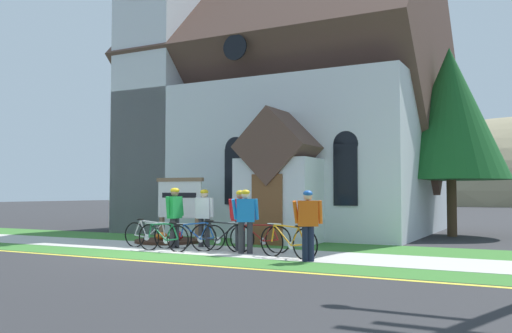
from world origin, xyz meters
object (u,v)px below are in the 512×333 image
Objects in this scene: bicycle_green at (163,237)px; bicycle_white at (197,236)px; roadside_conifer at (450,114)px; cyclist_in_green_jersey at (175,213)px; bicycle_red at (149,234)px; cyclist_in_yellow_jersey at (245,216)px; cyclist_in_blue_jersey at (240,216)px; bicycle_orange at (221,237)px; bicycle_blue at (260,238)px; cyclist_in_red_jersey at (204,213)px; cyclist_in_white_jersey at (308,220)px; church_sign at (180,200)px; bicycle_yellow at (288,242)px.

bicycle_green is 0.97m from bicycle_white.
cyclist_in_green_jersey is at bearing -128.31° from roadside_conifer.
bicycle_red is 1.04× the size of bicycle_white.
bicycle_green is 1.05× the size of cyclist_in_yellow_jersey.
cyclist_in_blue_jersey reaches higher than bicycle_green.
cyclist_in_green_jersey is (-1.63, 0.21, 0.60)m from bicycle_orange.
roadside_conifer is at bearing 64.42° from bicycle_blue.
cyclist_in_red_jersey reaches higher than cyclist_in_blue_jersey.
cyclist_in_white_jersey is 9.78m from roadside_conifer.
bicycle_red is (0.48, -2.12, -0.93)m from church_sign.
roadside_conifer is (4.63, 8.15, 3.99)m from bicycle_orange.
bicycle_green is 0.99m from cyclist_in_green_jersey.
church_sign reaches higher than cyclist_in_white_jersey.
bicycle_red is 1.05× the size of cyclist_in_green_jersey.
bicycle_red is at bearing 148.66° from bicycle_green.
bicycle_yellow is 1.48m from cyclist_in_yellow_jersey.
bicycle_blue is at bearing 24.35° from bicycle_orange.
cyclist_in_green_jersey is at bearing 103.75° from bicycle_green.
cyclist_in_white_jersey is at bearing -101.67° from roadside_conifer.
bicycle_blue is 9.45m from roadside_conifer.
cyclist_in_red_jersey is (-1.84, 0.93, 0.01)m from cyclist_in_yellow_jersey.
cyclist_in_blue_jersey is (1.80, 0.96, 0.57)m from bicycle_green.
cyclist_in_yellow_jersey reaches higher than bicycle_green.
bicycle_orange reaches higher than bicycle_green.
cyclist_in_blue_jersey is 0.98× the size of cyclist_in_red_jersey.
cyclist_in_green_jersey is (-0.73, -0.06, 0.63)m from bicycle_white.
church_sign is 1.25× the size of cyclist_in_blue_jersey.
bicycle_green is 2.35m from cyclist_in_yellow_jersey.
bicycle_green is 2.12m from cyclist_in_blue_jersey.
cyclist_in_blue_jersey is at bearing -28.25° from church_sign.
bicycle_yellow is 2.04m from cyclist_in_blue_jersey.
bicycle_orange is at bearing -7.40° from cyclist_in_green_jersey.
bicycle_red is at bearing -172.76° from bicycle_blue.
roadside_conifer reaches higher than bicycle_blue.
bicycle_white is at bearing 166.97° from bicycle_yellow.
bicycle_orange is 1.55m from bicycle_green.
cyclist_in_red_jersey reaches higher than bicycle_white.
bicycle_blue is at bearing 4.85° from bicycle_white.
bicycle_yellow is 1.08× the size of cyclist_in_white_jersey.
cyclist_in_green_jersey reaches higher than bicycle_orange.
bicycle_green is at bearing -123.83° from bicycle_white.
church_sign is at bearing 117.34° from bicycle_green.
roadside_conifer is at bearing 51.69° from cyclist_in_green_jersey.
church_sign reaches higher than cyclist_in_yellow_jersey.
cyclist_in_white_jersey is at bearing -29.78° from bicycle_yellow.
cyclist_in_yellow_jersey reaches higher than bicycle_blue.
roadside_conifer reaches higher than church_sign.
cyclist_in_yellow_jersey reaches higher than bicycle_white.
bicycle_white is at bearing -125.12° from roadside_conifer.
cyclist_in_yellow_jersey is at bearing -105.62° from bicycle_blue.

